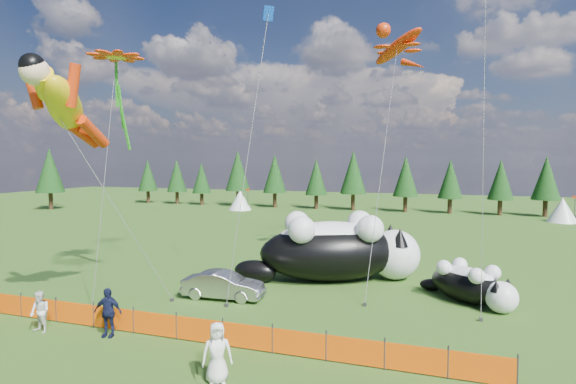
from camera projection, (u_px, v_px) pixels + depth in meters
The scene contains 14 objects.
ground at pixel (233, 317), 20.07m from camera, with size 160.00×160.00×0.00m, color #17390A.
safety_fence at pixel (199, 330), 17.20m from camera, with size 22.06×0.06×1.10m.
tree_line at pixel (373, 182), 62.35m from camera, with size 90.00×4.00×8.00m, color black, non-canonical shape.
festival_tents at pixel (459, 207), 54.31m from camera, with size 50.00×3.20×2.80m, color white, non-canonical shape.
cat_large at pixel (339, 248), 26.12m from camera, with size 10.43×6.78×3.96m.
cat_small at pixel (471, 284), 22.01m from camera, with size 4.50×4.18×1.98m.
car at pixel (223, 285), 22.74m from camera, with size 1.45×4.15×1.37m, color #AFAEB3.
spectator_b at pixel (40, 312), 18.19m from camera, with size 0.83×0.49×1.71m, color white.
spectator_c at pixel (108, 312), 17.79m from camera, with size 1.15×0.59×1.96m, color #131735.
spectator_e at pixel (217, 353), 14.06m from camera, with size 0.95×0.62×1.94m, color white.
superhero_kite at pixel (64, 105), 19.76m from camera, with size 6.39×6.25×12.01m.
gecko_kite at pixel (398, 47), 29.51m from camera, with size 6.63×12.87×17.25m.
flower_kite at pixel (116, 60), 24.18m from camera, with size 3.44×5.44×13.03m.
diamond_kite_a at pixel (267, 25), 24.35m from camera, with size 1.04×4.93×15.97m.
Camera 1 is at (8.57, -17.83, 6.98)m, focal length 28.00 mm.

